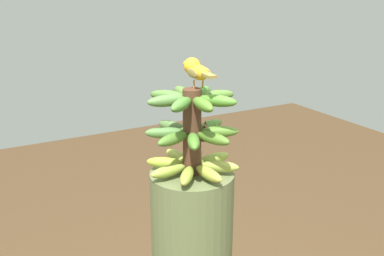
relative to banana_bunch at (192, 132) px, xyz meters
name	(u,v)px	position (x,y,z in m)	size (l,w,h in m)	color
banana_bunch	(192,132)	(0.00, 0.00, 0.00)	(0.28, 0.28, 0.25)	#4C2D1E
perched_bird	(196,70)	(-0.02, 0.02, 0.18)	(0.18, 0.05, 0.08)	#C68933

